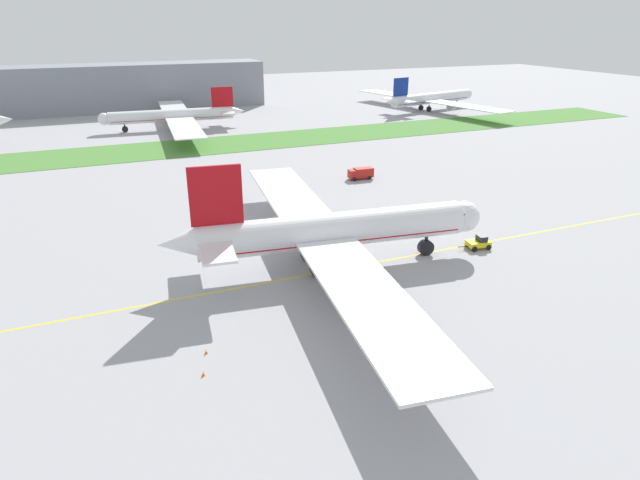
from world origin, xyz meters
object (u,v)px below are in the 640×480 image
Objects in this scene: service_truck_baggage_loader at (361,173)px; parked_airliner_far_centre at (175,116)px; ground_crew_marshaller_front at (318,251)px; parked_airliner_far_right at (430,99)px; ground_crew_wingwalker_port at (324,253)px; pushback_tug at (479,243)px; traffic_cone_port_wing at (206,351)px; airliner_foreground at (329,231)px; traffic_cone_near_nose at (203,373)px.

parked_airliner_far_centre reaches higher than service_truck_baggage_loader.
parked_airliner_far_right is at bearing 49.93° from ground_crew_marshaller_front.
service_truck_baggage_loader reaches higher than ground_crew_wingwalker_port.
pushback_tug reaches higher than traffic_cone_port_wing.
ground_crew_marshaller_front is (-25.84, 7.05, 0.00)m from pushback_tug.
ground_crew_wingwalker_port is at bearing 83.54° from airliner_foreground.
airliner_foreground is at bearing 35.47° from traffic_cone_port_wing.
traffic_cone_port_wing is (-22.17, -19.82, -0.71)m from ground_crew_marshaller_front.
pushback_tug is 0.07× the size of parked_airliner_far_right.
ground_crew_wingwalker_port is (0.33, 2.93, -4.76)m from airliner_foreground.
service_truck_baggage_loader is (1.07, 44.77, 0.49)m from pushback_tug.
parked_airliner_far_centre is at bearing 110.29° from service_truck_baggage_loader.
airliner_foreground is 28.09m from traffic_cone_port_wing.
traffic_cone_near_nose is 187.73m from parked_airliner_far_right.
traffic_cone_port_wing is at bearing -138.20° from ground_crew_marshaller_front.
traffic_cone_port_wing is 75.64m from service_truck_baggage_loader.
airliner_foreground is 157.19m from parked_airliner_far_right.
traffic_cone_near_nose is 143.12m from parked_airliner_far_centre.
traffic_cone_near_nose is at bearing -139.73° from airliner_foreground.
traffic_cone_near_nose is at bearing -136.23° from ground_crew_wingwalker_port.
pushback_tug is 128.03m from parked_airliner_far_centre.
ground_crew_marshaller_front is at bearing 124.25° from ground_crew_wingwalker_port.
ground_crew_wingwalker_port reaches higher than traffic_cone_near_nose.
ground_crew_wingwalker_port is 33.16m from traffic_cone_near_nose.
pushback_tug is 3.45× the size of ground_crew_marshaller_front.
ground_crew_marshaller_front is (-0.61, 0.90, 0.00)m from ground_crew_wingwalker_port.
pushback_tug is 26.78m from ground_crew_marshaller_front.
traffic_cone_near_nose is (-49.16, -16.78, -0.70)m from pushback_tug.
traffic_cone_near_nose is at bearing -134.39° from ground_crew_marshaller_front.
service_truck_baggage_loader reaches higher than ground_crew_marshaller_front.
traffic_cone_port_wing is (-22.78, -18.92, -0.71)m from ground_crew_wingwalker_port.
pushback_tug reaches higher than traffic_cone_near_nose.
parked_airliner_far_right reaches higher than ground_crew_marshaller_front.
pushback_tug is 9.69× the size of traffic_cone_near_nose.
traffic_cone_port_wing is at bearing -144.53° from airliner_foreground.
traffic_cone_near_nose is at bearing -161.16° from pushback_tug.
parked_airliner_far_centre reaches higher than pushback_tug.
pushback_tug is at bearing -91.37° from service_truck_baggage_loader.
parked_airliner_far_right is (99.41, 118.16, 3.70)m from ground_crew_marshaller_front.
parked_airliner_far_right reaches higher than ground_crew_wingwalker_port.
ground_crew_marshaller_front is at bearing -88.70° from parked_airliner_far_centre.
traffic_cone_port_wing is at bearing -98.07° from parked_airliner_far_centre.
traffic_cone_port_wing is (-48.00, -12.77, -0.70)m from pushback_tug.
airliner_foreground is 135.97× the size of traffic_cone_near_nose.
parked_airliner_far_right is at bearing 48.62° from traffic_cone_port_wing.
parked_airliner_far_right reaches higher than pushback_tug.
pushback_tug is at bearing -7.18° from airliner_foreground.
traffic_cone_near_nose is 0.10× the size of service_truck_baggage_loader.
airliner_foreground is 13.26× the size of service_truck_baggage_loader.
parked_airliner_far_centre is at bearing 91.39° from airliner_foreground.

